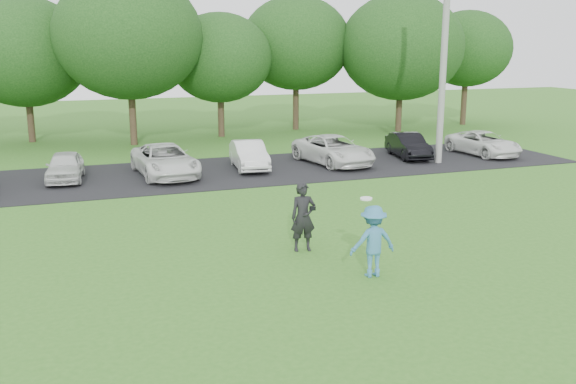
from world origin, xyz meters
The scene contains 7 objects.
ground centered at (0.00, 0.00, 0.00)m, with size 100.00×100.00×0.00m, color #336D1F.
parking_lot centered at (0.00, 13.00, 0.01)m, with size 32.00×6.50×0.03m, color black.
utility_pole centered at (9.98, 11.75, 4.75)m, with size 0.28×0.28×9.50m, color gray.
frisbee_player centered at (0.85, 0.20, 0.83)m, with size 1.09×0.66×1.84m.
camera_bystander centered at (0.03, 2.43, 0.88)m, with size 0.69×0.49×1.76m.
parked_cars centered at (-0.01, 12.94, 0.62)m, with size 28.19×4.95×1.23m.
tree_row centered at (1.51, 22.76, 4.91)m, with size 42.39×9.85×8.64m.
Camera 1 is at (-5.60, -12.13, 5.18)m, focal length 40.00 mm.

